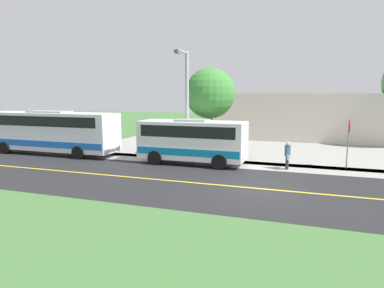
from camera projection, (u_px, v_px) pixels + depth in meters
The scene contains 12 objects.
ground_plane at pixel (257, 189), 15.76m from camera, with size 120.00×120.00×0.00m, color #3D6633.
road_surface at pixel (257, 188), 15.76m from camera, with size 8.00×100.00×0.01m, color black.
sidewalk at pixel (269, 166), 20.63m from camera, with size 2.40×100.00×0.01m, color gray.
parking_lot_surface at pixel (319, 151), 26.39m from camera, with size 14.00×36.00×0.01m, color gray.
road_centre_line at pixel (257, 188), 15.76m from camera, with size 0.16×100.00×0.00m, color gold.
shuttle_bus_front at pixel (192, 139), 21.26m from camera, with size 2.63×6.75×2.80m.
transit_bus_rear at pixel (51, 130), 24.75m from camera, with size 2.60×10.52×3.15m.
pedestrian_with_bags at pixel (287, 155), 19.71m from camera, with size 0.72×0.34×1.63m.
stop_sign at pixel (349, 135), 19.77m from camera, with size 0.76×0.07×2.88m.
street_light_pole at pixel (186, 101), 21.44m from camera, with size 1.97×0.24×7.05m.
tree_curbside at pixel (210, 94), 23.48m from camera, with size 3.50×3.50×6.15m.
commercial_building at pixel (339, 116), 33.86m from camera, with size 10.00×23.00×4.42m, color beige.
Camera 1 is at (15.45, 2.11, 4.35)m, focal length 31.71 mm.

